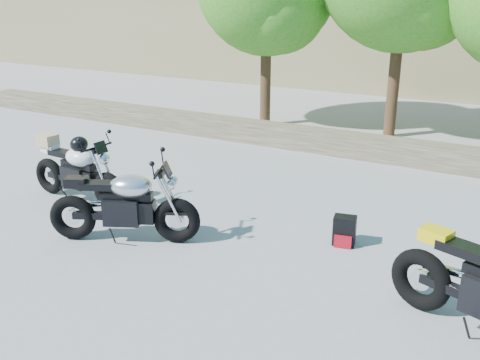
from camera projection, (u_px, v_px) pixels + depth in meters
name	position (u px, v px, depth m)	size (l,w,h in m)	color
ground	(193.00, 248.00, 7.61)	(90.00, 90.00, 0.00)	gray
stone_wall	(330.00, 142.00, 12.05)	(22.00, 0.55, 0.50)	#453F2E
silver_bike	(125.00, 206.00, 7.66)	(2.07, 1.11, 1.11)	black
white_bike	(76.00, 169.00, 9.14)	(2.12, 0.67, 1.17)	black
backpack	(344.00, 231.00, 7.64)	(0.35, 0.32, 0.43)	black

